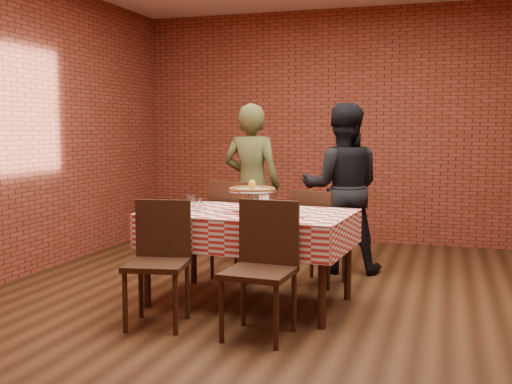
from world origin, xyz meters
TOP-DOWN VIEW (x-y plane):
  - ground at (0.00, 0.00)m, footprint 6.00×6.00m
  - back_wall at (0.00, 3.00)m, footprint 5.50×0.00m
  - table at (-0.40, -0.00)m, footprint 1.67×1.07m
  - tablecloth at (-0.40, -0.00)m, footprint 1.71×1.11m
  - pizza_stand at (-0.37, -0.03)m, footprint 0.50×0.50m
  - pizza at (-0.37, -0.03)m, footprint 0.48×0.48m
  - lemon at (-0.37, -0.03)m, footprint 0.08×0.08m
  - water_glass_left at (-0.82, -0.08)m, footprint 0.07×0.07m
  - water_glass_right at (-0.97, 0.12)m, footprint 0.07×0.07m
  - side_plate at (0.05, -0.14)m, footprint 0.17×0.17m
  - sweetener_packet_a at (0.13, -0.26)m, footprint 0.06×0.05m
  - sweetener_packet_b at (0.16, -0.16)m, footprint 0.05×0.04m
  - condiment_caddy at (-0.33, 0.28)m, footprint 0.14×0.13m
  - chair_near_left at (-0.86, -0.75)m, footprint 0.49×0.49m
  - chair_near_right at (-0.08, -0.76)m, footprint 0.47×0.47m
  - chair_far_left at (-0.75, 0.80)m, footprint 0.56×0.56m
  - chair_far_right at (0.02, 0.78)m, footprint 0.49×0.49m
  - diner_olive at (-0.82, 1.36)m, footprint 0.63×0.43m
  - diner_black at (0.12, 1.35)m, footprint 0.91×0.76m

SIDE VIEW (x-z plane):
  - ground at x=0.00m, z-range 0.00..0.00m
  - table at x=-0.40m, z-range 0.00..0.75m
  - chair_far_right at x=0.02m, z-range 0.00..0.88m
  - chair_near_left at x=-0.86m, z-range 0.00..0.90m
  - chair_near_right at x=-0.08m, z-range 0.00..0.93m
  - chair_far_left at x=-0.75m, z-range 0.00..0.94m
  - tablecloth at x=-0.40m, z-range 0.48..0.76m
  - sweetener_packet_a at x=0.13m, z-range 0.76..0.76m
  - sweetener_packet_b at x=0.16m, z-range 0.76..0.76m
  - side_plate at x=0.05m, z-range 0.76..0.77m
  - water_glass_left at x=-0.82m, z-range 0.76..0.86m
  - water_glass_right at x=-0.97m, z-range 0.76..0.86m
  - condiment_caddy at x=-0.33m, z-range 0.76..0.91m
  - diner_black at x=0.12m, z-range 0.00..1.67m
  - diner_olive at x=-0.82m, z-range 0.00..1.68m
  - pizza_stand at x=-0.37m, z-range 0.76..0.93m
  - pizza at x=-0.37m, z-range 0.92..0.95m
  - lemon at x=-0.37m, z-range 0.94..1.02m
  - back_wall at x=0.00m, z-range -1.30..4.20m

